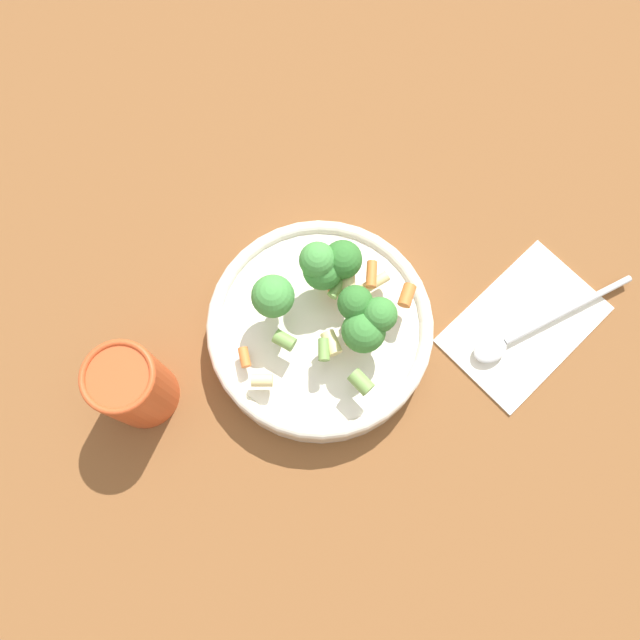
{
  "coord_description": "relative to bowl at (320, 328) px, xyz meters",
  "views": [
    {
      "loc": [
        0.1,
        0.14,
        0.63
      ],
      "look_at": [
        0.0,
        0.0,
        0.05
      ],
      "focal_mm": 35.0,
      "sensor_mm": 36.0,
      "label": 1
    }
  ],
  "objects": [
    {
      "name": "ground_plane",
      "position": [
        0.0,
        0.0,
        -0.02
      ],
      "size": [
        3.0,
        3.0,
        0.0
      ],
      "primitive_type": "plane",
      "color": "brown"
    },
    {
      "name": "bowl",
      "position": [
        0.0,
        0.0,
        0.0
      ],
      "size": [
        0.22,
        0.22,
        0.04
      ],
      "color": "silver",
      "rests_on": "ground_plane"
    },
    {
      "name": "pasta_salad",
      "position": [
        -0.02,
        -0.01,
        0.06
      ],
      "size": [
        0.18,
        0.14,
        0.07
      ],
      "color": "#8CB766",
      "rests_on": "bowl"
    },
    {
      "name": "cup",
      "position": [
        0.18,
        -0.05,
        0.03
      ],
      "size": [
        0.07,
        0.07,
        0.1
      ],
      "color": "#CC4C23",
      "rests_on": "ground_plane"
    },
    {
      "name": "napkin",
      "position": [
        -0.18,
        0.11,
        -0.02
      ],
      "size": [
        0.18,
        0.13,
        0.01
      ],
      "color": "white",
      "rests_on": "ground_plane"
    },
    {
      "name": "spoon",
      "position": [
        -0.17,
        0.12,
        -0.01
      ],
      "size": [
        0.19,
        0.04,
        0.01
      ],
      "rotation": [
        0.0,
        0.0,
        12.43
      ],
      "color": "silver",
      "rests_on": "napkin"
    }
  ]
}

